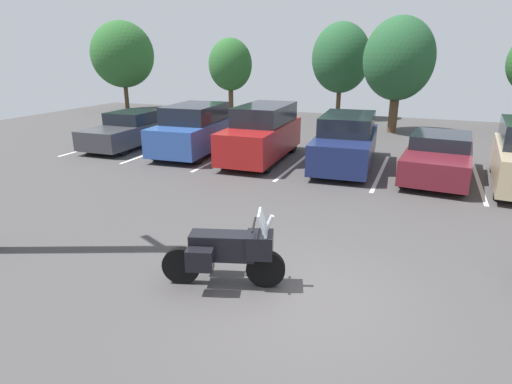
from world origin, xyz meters
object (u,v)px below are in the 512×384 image
object	(u,v)px
car_charcoal	(130,130)
car_blue	(195,130)
motorcycle_touring	(227,251)
car_red	(262,133)
car_navy	(346,142)
car_maroon	(439,157)

from	to	relation	value
car_charcoal	car_blue	size ratio (longest dim) A/B	1.00
car_blue	motorcycle_touring	bearing A→B (deg)	-57.05
motorcycle_touring	car_charcoal	bearing A→B (deg)	135.28
car_red	car_navy	world-z (taller)	car_red
motorcycle_touring	car_charcoal	size ratio (longest dim) A/B	0.45
car_red	car_maroon	bearing A→B (deg)	-1.00
car_charcoal	car_red	bearing A→B (deg)	-0.47
car_navy	car_red	bearing A→B (deg)	-177.00
car_charcoal	car_red	distance (m)	6.08
motorcycle_touring	car_navy	xyz separation A→B (m)	(0.33, 8.85, 0.23)
motorcycle_touring	car_maroon	size ratio (longest dim) A/B	0.45
motorcycle_touring	car_navy	bearing A→B (deg)	87.88
car_charcoal	car_navy	world-z (taller)	car_navy
car_red	car_navy	distance (m)	3.09
car_maroon	car_blue	bearing A→B (deg)	179.73
car_red	car_blue	bearing A→B (deg)	-178.69
car_blue	car_red	xyz separation A→B (m)	(2.84, 0.06, 0.05)
motorcycle_touring	car_charcoal	world-z (taller)	car_charcoal
car_charcoal	car_navy	xyz separation A→B (m)	(9.16, 0.11, 0.19)
car_navy	car_maroon	size ratio (longest dim) A/B	1.08
car_maroon	car_navy	bearing A→B (deg)	174.92
car_navy	car_blue	bearing A→B (deg)	-177.81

